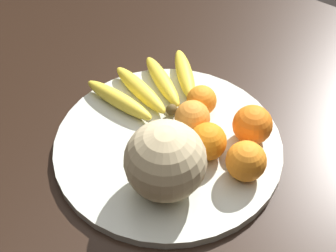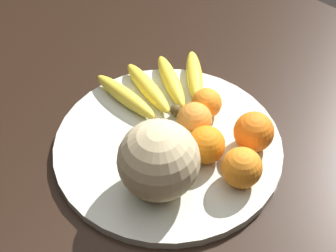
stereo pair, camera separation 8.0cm
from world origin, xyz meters
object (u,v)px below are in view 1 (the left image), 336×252
at_px(kitchen_table, 188,165).
at_px(orange_front_left, 194,119).
at_px(orange_front_right, 246,161).
at_px(fruit_bowl, 168,147).
at_px(melon, 165,161).
at_px(orange_mid_center, 208,141).
at_px(orange_back_left, 252,125).
at_px(banana_bunch, 152,87).
at_px(orange_back_right, 202,100).

xyz_separation_m(kitchen_table, orange_front_left, (-0.00, -0.01, 0.13)).
bearing_deg(orange_front_right, fruit_bowl, 7.19).
xyz_separation_m(fruit_bowl, orange_front_left, (-0.02, -0.06, 0.04)).
distance_m(melon, orange_front_right, 0.15).
bearing_deg(orange_mid_center, orange_front_left, -33.37).
relative_size(kitchen_table, orange_back_left, 17.65).
distance_m(kitchen_table, orange_front_left, 0.13).
bearing_deg(orange_front_right, banana_bunch, -16.36).
xyz_separation_m(kitchen_table, melon, (-0.04, 0.13, 0.17)).
relative_size(kitchen_table, fruit_bowl, 3.07).
distance_m(orange_mid_center, orange_back_right, 0.11).
bearing_deg(orange_mid_center, fruit_bowl, 15.94).
bearing_deg(melon, kitchen_table, -74.50).
height_order(kitchen_table, orange_back_left, orange_back_left).
bearing_deg(orange_back_right, orange_front_right, 149.06).
distance_m(orange_front_left, orange_back_left, 0.11).
distance_m(orange_front_left, orange_mid_center, 0.06).
distance_m(kitchen_table, orange_back_left, 0.18).
bearing_deg(kitchen_table, fruit_bowl, 69.96).
distance_m(fruit_bowl, orange_back_left, 0.17).
relative_size(banana_bunch, orange_back_right, 3.81).
relative_size(melon, orange_mid_center, 2.02).
distance_m(kitchen_table, orange_back_right, 0.14).
bearing_deg(fruit_bowl, melon, 122.52).
distance_m(orange_mid_center, orange_back_left, 0.09).
xyz_separation_m(kitchen_table, orange_front_right, (-0.14, 0.03, 0.14)).
distance_m(banana_bunch, orange_front_left, 0.14).
bearing_deg(kitchen_table, banana_bunch, -21.17).
xyz_separation_m(kitchen_table, orange_mid_center, (-0.06, 0.03, 0.14)).
relative_size(kitchen_table, melon, 9.39).
relative_size(fruit_bowl, orange_front_right, 5.92).
distance_m(banana_bunch, orange_back_right, 0.11).
xyz_separation_m(fruit_bowl, melon, (-0.05, 0.09, 0.08)).
xyz_separation_m(kitchen_table, banana_bunch, (0.13, -0.05, 0.12)).
bearing_deg(orange_front_right, melon, 46.32).
xyz_separation_m(fruit_bowl, orange_back_left, (-0.12, -0.10, 0.05)).
xyz_separation_m(melon, orange_front_right, (-0.10, -0.11, -0.03)).
distance_m(banana_bunch, orange_back_left, 0.23).
height_order(melon, orange_front_right, melon).
distance_m(orange_back_left, orange_back_right, 0.12).
bearing_deg(orange_front_right, orange_back_left, -67.97).
bearing_deg(kitchen_table, orange_back_right, -77.37).
height_order(melon, banana_bunch, melon).
distance_m(kitchen_table, orange_front_right, 0.20).
relative_size(orange_front_right, orange_back_left, 0.97).
relative_size(fruit_bowl, orange_front_left, 6.34).
bearing_deg(orange_front_left, orange_mid_center, 146.63).
relative_size(banana_bunch, orange_mid_center, 3.25).
bearing_deg(fruit_bowl, banana_bunch, -41.57).
xyz_separation_m(banana_bunch, orange_back_left, (-0.23, -0.01, 0.02)).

